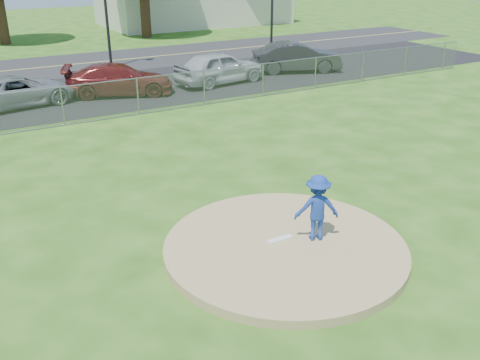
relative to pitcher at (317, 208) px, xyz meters
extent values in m
plane|color=#245011|center=(-0.73, 10.13, -0.97)|extent=(120.00, 120.00, 0.00)
cylinder|color=#A18758|center=(-0.73, 0.13, -0.87)|extent=(5.40, 5.40, 0.20)
cube|color=white|center=(-0.73, 0.33, -0.75)|extent=(0.60, 0.15, 0.04)
cube|color=gray|center=(-0.73, 12.13, -0.22)|extent=(40.00, 0.06, 1.50)
cube|color=black|center=(-0.73, 16.63, -0.96)|extent=(50.00, 8.00, 0.01)
cube|color=#242427|center=(-0.73, 24.13, -0.96)|extent=(60.00, 7.00, 0.01)
cube|color=beige|center=(15.27, 38.13, 1.03)|extent=(16.00, 9.00, 4.00)
cylinder|color=#3A2115|center=(-1.73, 34.13, 0.96)|extent=(0.72, 0.72, 3.85)
cylinder|color=#331D12|center=(8.27, 32.13, 1.31)|extent=(0.76, 0.76, 4.55)
cylinder|color=#342413|center=(19.27, 35.13, 1.13)|extent=(0.74, 0.74, 4.20)
cylinder|color=black|center=(2.27, 22.13, 1.83)|extent=(0.16, 0.16, 5.60)
cylinder|color=black|center=(13.27, 22.13, 1.83)|extent=(0.16, 0.16, 5.60)
imported|color=navy|center=(0.00, 0.00, 0.00)|extent=(1.14, 0.93, 1.53)
imported|color=gray|center=(-3.71, 15.96, -0.30)|extent=(5.02, 2.94, 1.31)
imported|color=maroon|center=(0.65, 15.69, -0.25)|extent=(5.29, 3.54, 1.42)
imported|color=#B4B6B8|center=(5.78, 15.42, -0.15)|extent=(4.94, 2.56, 1.61)
imported|color=#262528|center=(10.79, 15.80, -0.17)|extent=(5.08, 3.30, 1.58)
camera|label=1|loc=(-6.78, -8.31, 5.22)|focal=40.00mm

